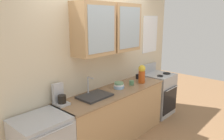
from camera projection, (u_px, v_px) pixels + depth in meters
The scene contains 10 objects.
ground_plane at pixel (114, 139), 3.72m from camera, with size 10.00×10.00×0.00m, color #936B47.
back_wall_unit at pixel (102, 57), 3.59m from camera, with size 4.04×0.45×2.50m.
counter at pixel (115, 115), 3.62m from camera, with size 2.07×0.60×0.88m.
stove_range at pixel (158, 94), 4.64m from camera, with size 0.60×0.61×1.06m.
sink_faucet at pixel (94, 96), 3.23m from camera, with size 0.49×0.35×0.29m.
bowl_stack at pixel (119, 85), 3.61m from camera, with size 0.18×0.18×0.10m.
vase at pixel (142, 74), 3.90m from camera, with size 0.13×0.13×0.33m.
cup_near_sink at pixel (137, 76), 4.19m from camera, with size 0.10×0.06×0.09m.
cup_near_bowls at pixel (132, 83), 3.80m from camera, with size 0.12×0.09×0.08m.
coffee_maker at pixel (60, 97), 2.94m from camera, with size 0.17×0.20×0.29m.
Camera 1 is at (-2.51, -2.20, 2.04)m, focal length 34.66 mm.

